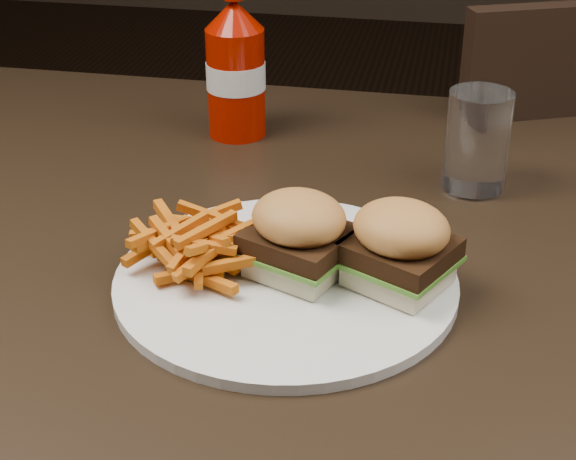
% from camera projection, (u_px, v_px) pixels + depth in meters
% --- Properties ---
extents(dining_table, '(1.20, 0.80, 0.04)m').
position_uv_depth(dining_table, '(271.00, 245.00, 0.87)').
color(dining_table, black).
rests_on(dining_table, ground).
extents(chair_far, '(0.56, 0.56, 0.04)m').
position_uv_depth(chair_far, '(514.00, 249.00, 1.46)').
color(chair_far, black).
rests_on(chair_far, ground).
extents(plate, '(0.30, 0.30, 0.01)m').
position_uv_depth(plate, '(286.00, 281.00, 0.76)').
color(plate, white).
rests_on(plate, dining_table).
extents(sandwich_half_a, '(0.09, 0.09, 0.02)m').
position_uv_depth(sandwich_half_a, '(299.00, 262.00, 0.76)').
color(sandwich_half_a, beige).
rests_on(sandwich_half_a, plate).
extents(sandwich_half_b, '(0.10, 0.10, 0.02)m').
position_uv_depth(sandwich_half_b, '(398.00, 273.00, 0.74)').
color(sandwich_half_b, beige).
rests_on(sandwich_half_b, plate).
extents(fries_pile, '(0.10, 0.10, 0.04)m').
position_uv_depth(fries_pile, '(205.00, 245.00, 0.76)').
color(fries_pile, '#CE4918').
rests_on(fries_pile, plate).
extents(ketchup_bottle, '(0.08, 0.08, 0.14)m').
position_uv_depth(ketchup_bottle, '(236.00, 86.00, 1.04)').
color(ketchup_bottle, '#9C0E00').
rests_on(ketchup_bottle, dining_table).
extents(tumbler, '(0.08, 0.08, 0.10)m').
position_uv_depth(tumbler, '(477.00, 140.00, 0.91)').
color(tumbler, white).
rests_on(tumbler, dining_table).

